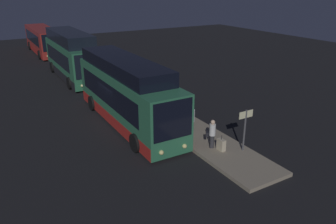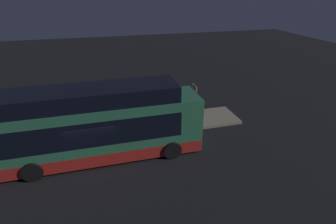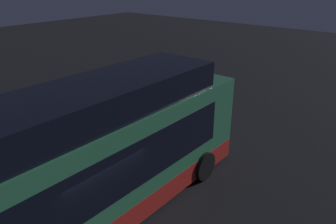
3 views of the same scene
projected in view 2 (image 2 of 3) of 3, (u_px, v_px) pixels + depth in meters
ground at (95, 160)px, 14.52m from camera, size 80.00×80.00×0.00m
platform at (94, 133)px, 17.01m from camera, size 20.00×2.63×0.19m
bus_lead at (98, 127)px, 14.03m from camera, size 11.10×2.74×4.10m
passenger_boarding at (185, 111)px, 17.72m from camera, size 0.54×0.59×1.57m
passenger_waiting at (109, 113)px, 17.15m from camera, size 0.53×0.53×1.81m
passenger_with_bags at (157, 113)px, 17.21m from camera, size 0.45×0.45×1.76m
suitcase at (190, 116)px, 18.30m from camera, size 0.47×0.26×0.84m
sign_post at (194, 95)px, 18.78m from camera, size 0.10×0.87×2.24m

